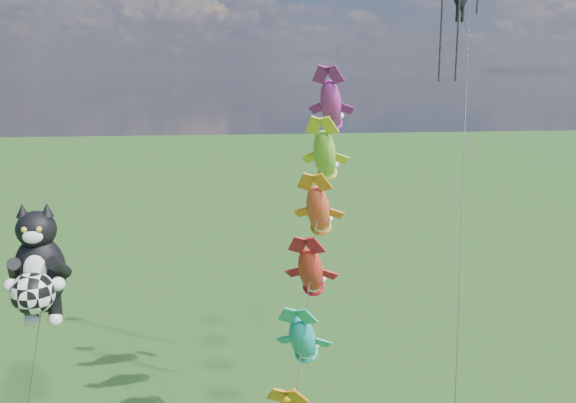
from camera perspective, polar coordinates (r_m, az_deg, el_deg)
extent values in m
cylinder|color=black|center=(28.99, -22.06, -15.88)|extent=(0.90, 2.62, 6.57)
ellipsoid|color=black|center=(28.53, -21.16, -5.83)|extent=(2.50, 2.25, 3.05)
ellipsoid|color=black|center=(27.98, -21.47, -2.33)|extent=(1.97, 1.87, 1.55)
cone|color=black|center=(27.93, -22.54, -0.73)|extent=(0.66, 0.66, 0.57)
cone|color=black|center=(27.69, -20.64, -0.69)|extent=(0.66, 0.66, 0.57)
ellipsoid|color=white|center=(27.43, -21.76, -2.93)|extent=(0.88, 0.61, 0.55)
ellipsoid|color=white|center=(27.78, -21.55, -5.70)|extent=(1.02, 0.62, 1.26)
sphere|color=gold|center=(27.37, -22.42, -2.33)|extent=(0.23, 0.23, 0.23)
sphere|color=gold|center=(27.22, -21.26, -2.32)|extent=(0.23, 0.23, 0.23)
sphere|color=white|center=(27.92, -23.42, -6.89)|extent=(0.57, 0.57, 0.57)
sphere|color=white|center=(27.46, -19.77, -6.91)|extent=(0.57, 0.57, 0.57)
sphere|color=white|center=(29.17, -21.85, -9.76)|extent=(0.61, 0.61, 0.61)
sphere|color=white|center=(28.94, -20.00, -9.79)|extent=(0.61, 0.61, 0.61)
sphere|color=white|center=(27.48, -21.72, -7.57)|extent=(1.72, 1.72, 1.72)
cylinder|color=black|center=(24.21, 2.02, -6.29)|extent=(5.00, 15.04, 17.63)
ellipsoid|color=#198BBF|center=(23.30, 1.30, -12.02)|extent=(1.67, 2.69, 2.67)
ellipsoid|color=#E54119|center=(24.24, 2.04, -6.09)|extent=(1.67, 2.69, 2.67)
ellipsoid|color=red|center=(25.43, 2.70, -0.66)|extent=(1.67, 2.69, 2.67)
ellipsoid|color=green|center=(26.83, 3.30, 4.25)|extent=(1.67, 2.69, 2.67)
ellipsoid|color=#D833A3|center=(28.40, 3.84, 8.64)|extent=(1.67, 2.69, 2.67)
cylinder|color=black|center=(22.27, 15.19, -0.99)|extent=(6.16, 15.96, 23.10)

